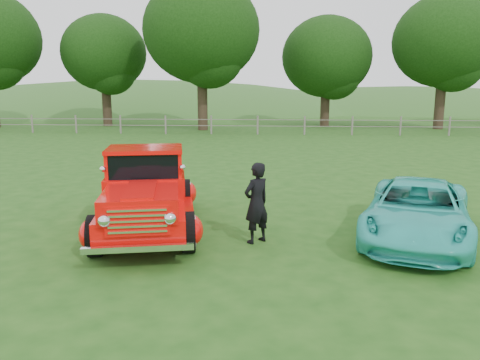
# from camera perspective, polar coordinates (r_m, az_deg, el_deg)

# --- Properties ---
(ground) EXTENTS (140.00, 140.00, 0.00)m
(ground) POSITION_cam_1_polar(r_m,az_deg,el_deg) (8.72, -2.81, -8.83)
(ground) COLOR #1D4B14
(ground) RESTS_ON ground
(distant_hills) EXTENTS (116.00, 60.00, 18.00)m
(distant_hills) POSITION_cam_1_polar(r_m,az_deg,el_deg) (68.21, -0.25, 4.90)
(distant_hills) COLOR #366726
(distant_hills) RESTS_ON ground
(fence_line) EXTENTS (48.00, 0.12, 1.20)m
(fence_line) POSITION_cam_1_polar(r_m,az_deg,el_deg) (30.24, 2.16, 6.71)
(fence_line) COLOR slate
(fence_line) RESTS_ON ground
(tree_mid_west) EXTENTS (6.40, 6.40, 8.46)m
(tree_mid_west) POSITION_cam_1_polar(r_m,az_deg,el_deg) (38.48, -16.24, 14.62)
(tree_mid_west) COLOR #312418
(tree_mid_west) RESTS_ON ground
(tree_near_west) EXTENTS (8.00, 8.00, 10.42)m
(tree_near_west) POSITION_cam_1_polar(r_m,az_deg,el_deg) (33.72, -4.73, 17.69)
(tree_near_west) COLOR #312418
(tree_near_west) RESTS_ON ground
(tree_near_east) EXTENTS (6.80, 6.80, 8.33)m
(tree_near_east) POSITION_cam_1_polar(r_m,az_deg,el_deg) (37.42, 10.52, 14.52)
(tree_near_east) COLOR #312418
(tree_near_east) RESTS_ON ground
(tree_mid_east) EXTENTS (7.20, 7.20, 9.44)m
(tree_mid_east) POSITION_cam_1_polar(r_m,az_deg,el_deg) (37.26, 23.70, 15.23)
(tree_mid_east) COLOR #312418
(tree_mid_east) RESTS_ON ground
(red_pickup) EXTENTS (2.94, 5.23, 1.78)m
(red_pickup) POSITION_cam_1_polar(r_m,az_deg,el_deg) (10.07, -11.31, -1.58)
(red_pickup) COLOR black
(red_pickup) RESTS_ON ground
(teal_sedan) EXTENTS (3.15, 4.59, 1.17)m
(teal_sedan) POSITION_cam_1_polar(r_m,az_deg,el_deg) (9.92, 20.82, -3.56)
(teal_sedan) COLOR #32C9BB
(teal_sedan) RESTS_ON ground
(man) EXTENTS (0.68, 0.67, 1.59)m
(man) POSITION_cam_1_polar(r_m,az_deg,el_deg) (9.05, 2.02, -2.81)
(man) COLOR black
(man) RESTS_ON ground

